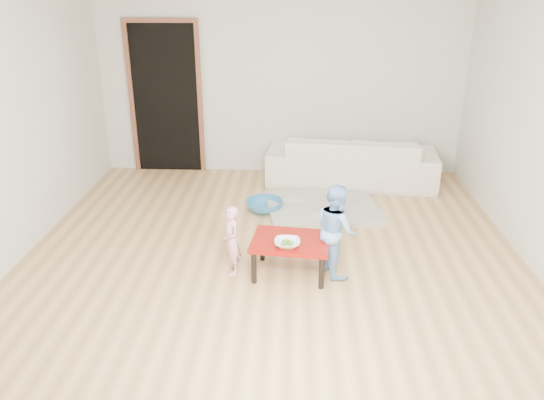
# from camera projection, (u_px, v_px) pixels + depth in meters

# --- Properties ---
(floor) EXTENTS (5.00, 5.00, 0.01)m
(floor) POSITION_uv_depth(u_px,v_px,m) (273.00, 251.00, 5.43)
(floor) COLOR #A77B47
(floor) RESTS_ON ground
(back_wall) EXTENTS (5.00, 0.02, 2.60)m
(back_wall) POSITION_uv_depth(u_px,v_px,m) (281.00, 80.00, 7.24)
(back_wall) COLOR beige
(back_wall) RESTS_ON floor
(left_wall) EXTENTS (0.02, 5.00, 2.60)m
(left_wall) POSITION_uv_depth(u_px,v_px,m) (11.00, 124.00, 5.04)
(left_wall) COLOR beige
(left_wall) RESTS_ON floor
(doorway) EXTENTS (1.02, 0.08, 2.11)m
(doorway) POSITION_uv_depth(u_px,v_px,m) (166.00, 100.00, 7.39)
(doorway) COLOR brown
(doorway) RESTS_ON back_wall
(sofa) EXTENTS (2.32, 1.09, 0.65)m
(sofa) POSITION_uv_depth(u_px,v_px,m) (351.00, 159.00, 7.16)
(sofa) COLOR silver
(sofa) RESTS_ON floor
(cushion) EXTENTS (0.44, 0.40, 0.11)m
(cushion) POSITION_uv_depth(u_px,v_px,m) (329.00, 152.00, 6.93)
(cushion) COLOR #E85A19
(cushion) RESTS_ON sofa
(red_table) EXTENTS (0.77, 0.61, 0.36)m
(red_table) POSITION_uv_depth(u_px,v_px,m) (290.00, 257.00, 4.95)
(red_table) COLOR maroon
(red_table) RESTS_ON floor
(bowl) EXTENTS (0.23, 0.23, 0.06)m
(bowl) POSITION_uv_depth(u_px,v_px,m) (287.00, 243.00, 4.76)
(bowl) COLOR white
(bowl) RESTS_ON red_table
(broccoli) EXTENTS (0.12, 0.12, 0.06)m
(broccoli) POSITION_uv_depth(u_px,v_px,m) (287.00, 243.00, 4.76)
(broccoli) COLOR #2D5919
(broccoli) RESTS_ON red_table
(child_pink) EXTENTS (0.26, 0.29, 0.67)m
(child_pink) POSITION_uv_depth(u_px,v_px,m) (231.00, 241.00, 4.92)
(child_pink) COLOR #E96A7E
(child_pink) RESTS_ON floor
(child_blue) EXTENTS (0.48, 0.53, 0.88)m
(child_blue) POSITION_uv_depth(u_px,v_px,m) (336.00, 230.00, 4.89)
(child_blue) COLOR #62A2E4
(child_blue) RESTS_ON floor
(basin) EXTENTS (0.44, 0.44, 0.14)m
(basin) POSITION_uv_depth(u_px,v_px,m) (265.00, 206.00, 6.35)
(basin) COLOR teal
(basin) RESTS_ON floor
(blanket) EXTENTS (1.45, 1.27, 0.07)m
(blanket) POSITION_uv_depth(u_px,v_px,m) (323.00, 207.00, 6.39)
(blanket) COLOR #BAB1A4
(blanket) RESTS_ON floor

